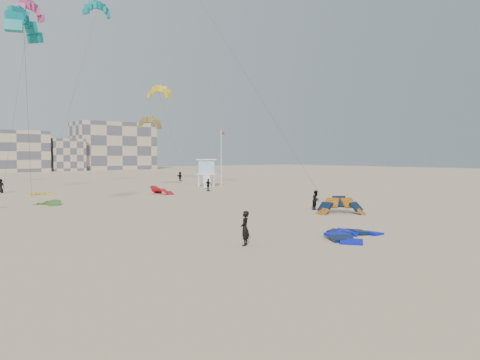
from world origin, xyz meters
TOP-DOWN VIEW (x-y plane):
  - ground at (0.00, 0.00)m, footprint 320.00×320.00m
  - kite_ground_blue at (4.36, -3.68)m, footprint 5.32×5.46m
  - kite_ground_orange at (12.64, 3.91)m, footprint 5.30×5.30m
  - kite_ground_green at (-3.81, 26.37)m, footprint 3.73×3.58m
  - kite_ground_red_far at (11.11, 30.60)m, footprint 3.74×3.55m
  - kite_ground_yellow at (-0.67, 39.29)m, footprint 3.08×3.23m
  - kitesurfer_main at (-2.05, -1.45)m, footprint 0.80×0.76m
  - kitesurfer_b at (13.29, 7.19)m, footprint 0.97×0.84m
  - kitesurfer_d at (18.11, 30.46)m, footprint 0.66×1.08m
  - kitesurfer_e at (-3.99, 45.00)m, footprint 0.94×0.66m
  - kitesurfer_f at (28.51, 54.35)m, footprint 0.57×1.66m
  - kite_fly_teal_a at (-8.17, 16.53)m, footprint 5.49×10.11m
  - kite_fly_pink at (-0.34, 43.68)m, footprint 5.39×6.58m
  - kite_fly_olive at (14.62, 40.25)m, footprint 10.44×12.56m
  - kite_fly_yellow at (23.15, 52.48)m, footprint 8.71×5.86m
  - kite_fly_teal_b at (12.32, 52.66)m, footprint 9.11×5.42m
  - lifeguard_tower_near at (23.48, 38.60)m, footprint 4.15×6.40m
  - flagpole at (25.68, 37.68)m, footprint 0.71×0.11m
  - condo_east at (50.00, 132.00)m, footprint 26.00×14.00m
  - condo_fill_right at (32.00, 128.00)m, footprint 10.00×10.00m

SIDE VIEW (x-z plane):
  - ground at x=0.00m, z-range 0.00..0.00m
  - kite_ground_blue at x=4.36m, z-range -0.56..0.56m
  - kite_ground_orange at x=12.64m, z-range -1.87..1.87m
  - kite_ground_green at x=-3.81m, z-range -0.77..0.77m
  - kite_ground_red_far at x=11.11m, z-range -1.59..1.59m
  - kite_ground_yellow at x=-0.67m, z-range -0.27..0.27m
  - kitesurfer_d at x=18.11m, z-range 0.00..1.72m
  - kitesurfer_b at x=13.29m, z-range 0.00..1.72m
  - kitesurfer_f at x=28.51m, z-range 0.00..1.78m
  - kitesurfer_e at x=-3.99m, z-range 0.00..1.82m
  - kitesurfer_main at x=-2.05m, z-range 0.00..1.85m
  - lifeguard_tower_near at x=23.48m, z-range -0.02..4.23m
  - flagpole at x=25.68m, z-range 0.20..8.97m
  - condo_fill_right at x=32.00m, z-range 0.00..10.00m
  - condo_east at x=50.00m, z-range 0.00..16.00m
  - kite_fly_olive at x=14.62m, z-range 4.50..14.15m
  - kite_fly_teal_a at x=-8.17m, z-range 6.91..21.52m
  - kite_fly_yellow at x=23.15m, z-range 7.61..23.70m
  - kite_fly_pink at x=-0.34m, z-range 11.49..34.86m
  - kite_fly_teal_b at x=12.32m, z-range 13.82..41.93m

